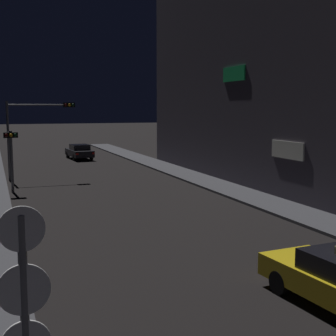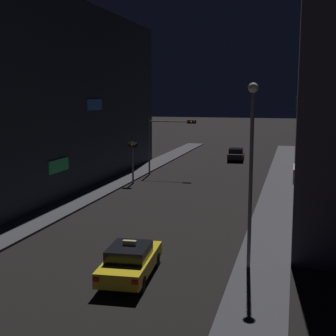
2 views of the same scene
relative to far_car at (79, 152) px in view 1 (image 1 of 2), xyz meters
name	(u,v)px [view 1 (image 1 of 2)]	position (x,y,z in m)	size (l,w,h in m)	color
sidewalk_right	(200,179)	(5.38, -16.31, -0.67)	(2.40, 65.70, 0.13)	#424247
building_facade_right	(299,66)	(11.30, -18.69, 6.86)	(9.52, 30.12, 15.19)	#3D3842
far_car	(79,152)	(0.00, 0.00, 0.00)	(2.13, 4.57, 1.42)	black
traffic_light_overhead	(35,123)	(-5.02, -12.03, 3.14)	(4.56, 0.41, 5.34)	slate
traffic_light_left_kerb	(11,148)	(-6.76, -16.76, 1.85)	(0.80, 0.42, 3.59)	slate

